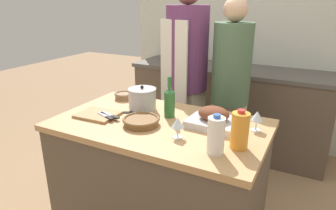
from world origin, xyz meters
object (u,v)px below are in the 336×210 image
object	(u,v)px
stock_pot	(142,99)
knife_bread	(106,116)
milk_jug	(216,135)
wine_glass_left	(257,117)
person_cook_guest	(230,88)
cutting_board	(98,115)
juice_jug	(240,130)
wine_glass_right	(178,123)
wicker_basket	(141,121)
roasting_pan	(213,119)
wine_bottle_green	(169,101)
knife_chef	(119,113)
knife_paring	(111,115)
person_cook_aproned	(186,75)
condiment_bottle_short	(189,57)
condiment_bottle_tall	(196,55)
mixing_bowl	(124,95)

from	to	relation	value
stock_pot	knife_bread	bearing A→B (deg)	-113.08
stock_pot	milk_jug	world-z (taller)	milk_jug
wine_glass_left	person_cook_guest	distance (m)	0.79
cutting_board	juice_jug	distance (m)	0.97
wine_glass_right	person_cook_guest	bearing A→B (deg)	89.60
wine_glass_left	knife_bread	distance (m)	0.96
wicker_basket	knife_bread	xyz separation A→B (m)	(-0.26, -0.02, -0.01)
roasting_pan	wine_bottle_green	bearing A→B (deg)	177.42
stock_pot	knife_chef	xyz separation A→B (m)	(-0.11, -0.14, -0.07)
knife_paring	person_cook_guest	world-z (taller)	person_cook_guest
milk_jug	knife_paring	size ratio (longest dim) A/B	1.22
juice_jug	knife_paring	xyz separation A→B (m)	(-0.86, 0.02, -0.08)
roasting_pan	milk_jug	bearing A→B (deg)	-68.98
juice_jug	knife_paring	world-z (taller)	juice_jug
milk_jug	knife_bread	xyz separation A→B (m)	(-0.79, 0.11, -0.08)
wine_glass_right	knife_bread	size ratio (longest dim) A/B	0.74
wine_glass_left	knife_chef	distance (m)	0.92
knife_paring	knife_chef	bearing A→B (deg)	95.29
knife_paring	person_cook_aproned	xyz separation A→B (m)	(0.13, 0.94, 0.09)
condiment_bottle_short	knife_paring	bearing A→B (deg)	-85.15
wine_glass_left	condiment_bottle_tall	distance (m)	1.76
roasting_pan	juice_jug	size ratio (longest dim) A/B	1.44
wicker_basket	condiment_bottle_tall	size ratio (longest dim) A/B	1.10
wine_glass_right	knife_paring	world-z (taller)	wine_glass_right
wicker_basket	wine_bottle_green	bearing A→B (deg)	65.89
condiment_bottle_tall	juice_jug	bearing A→B (deg)	-60.92
knife_bread	person_cook_guest	world-z (taller)	person_cook_guest
knife_chef	knife_paring	world-z (taller)	knife_paring
knife_paring	wine_glass_right	bearing A→B (deg)	-6.41
mixing_bowl	juice_jug	world-z (taller)	juice_jug
stock_pot	condiment_bottle_tall	distance (m)	1.47
cutting_board	juice_jug	xyz separation A→B (m)	(0.97, -0.02, 0.09)
knife_chef	condiment_bottle_short	bearing A→B (deg)	94.82
wine_bottle_green	knife_paring	distance (m)	0.40
person_cook_guest	knife_paring	bearing A→B (deg)	-106.51
wine_bottle_green	person_cook_guest	world-z (taller)	person_cook_guest
wine_bottle_green	person_cook_aproned	world-z (taller)	person_cook_aproned
mixing_bowl	wine_bottle_green	size ratio (longest dim) A/B	0.54
wine_bottle_green	condiment_bottle_tall	xyz separation A→B (m)	(-0.43, 1.50, 0.04)
stock_pot	condiment_bottle_tall	bearing A→B (deg)	97.53
knife_paring	condiment_bottle_tall	distance (m)	1.71
milk_jug	person_cook_guest	distance (m)	1.11
knife_bread	condiment_bottle_short	bearing A→B (deg)	94.10
wine_bottle_green	person_cook_aproned	xyz separation A→B (m)	(-0.21, 0.73, -0.00)
roasting_pan	condiment_bottle_tall	distance (m)	1.69
wine_bottle_green	person_cook_guest	distance (m)	0.77
cutting_board	wine_bottle_green	distance (m)	0.50
roasting_pan	cutting_board	world-z (taller)	roasting_pan
knife_paring	juice_jug	bearing A→B (deg)	-1.52
juice_jug	person_cook_guest	world-z (taller)	person_cook_guest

